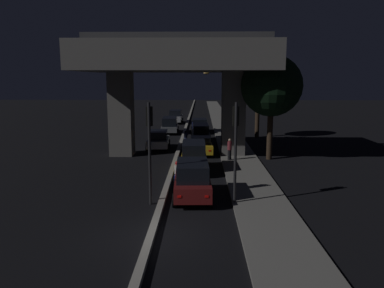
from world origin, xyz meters
TOP-DOWN VIEW (x-y plane):
  - ground_plane at (0.00, 0.00)m, footprint 200.00×200.00m
  - median_divider at (0.00, 35.00)m, footprint 0.32×126.00m
  - sidewalk_right at (4.94, 28.00)m, footprint 2.85×126.00m
  - elevated_overpass at (0.00, 16.23)m, footprint 15.17×9.01m
  - traffic_light_left_of_median at (-0.56, 4.01)m, footprint 0.30×0.49m
  - traffic_light_right_of_median at (3.62, 4.01)m, footprint 0.30×0.49m
  - street_lamp at (3.83, 22.28)m, footprint 2.08×0.32m
  - car_dark_red_lead at (1.51, 4.87)m, footprint 2.10×4.05m
  - car_taxi_yellow_second at (1.46, 10.86)m, footprint 1.93×4.27m
  - car_taxi_yellow_third at (1.91, 16.71)m, footprint 2.12×4.08m
  - car_black_fourth at (1.91, 22.84)m, footprint 1.99×4.65m
  - car_dark_blue_fifth at (1.77, 29.71)m, footprint 2.07×4.32m
  - car_silver_lead_oncoming at (-1.86, 18.90)m, footprint 2.11×4.11m
  - car_grey_second_oncoming at (-1.67, 29.04)m, footprint 2.02×4.66m
  - car_silver_third_oncoming at (-1.68, 39.01)m, footprint 2.02×4.14m
  - motorcycle_blue_filtering_near at (0.56, 7.30)m, footprint 0.34×2.01m
  - motorcycle_red_filtering_mid at (0.80, 15.57)m, footprint 0.33×1.92m
  - motorcycle_white_filtering_far at (0.49, 21.08)m, footprint 0.34×1.73m
  - pedestrian_on_sidewalk at (4.11, 13.85)m, footprint 0.33×0.33m
  - roadside_tree_kerbside_near at (7.27, 14.84)m, footprint 4.66×4.66m
  - roadside_tree_kerbside_mid at (7.96, 26.11)m, footprint 3.90×3.90m

SIDE VIEW (x-z plane):
  - ground_plane at x=0.00m, z-range 0.00..0.00m
  - sidewalk_right at x=4.94m, z-range 0.00..0.14m
  - median_divider at x=0.00m, z-range 0.00..0.22m
  - motorcycle_white_filtering_far at x=0.49m, z-range -0.10..1.29m
  - motorcycle_blue_filtering_near at x=0.56m, z-range -0.11..1.34m
  - motorcycle_red_filtering_mid at x=0.80m, z-range -0.12..1.38m
  - car_taxi_yellow_third at x=1.91m, z-range 0.00..1.47m
  - car_dark_blue_fifth at x=1.77m, z-range 0.05..1.66m
  - car_silver_lead_oncoming at x=-1.86m, z-range 0.04..1.70m
  - car_black_fourth at x=1.91m, z-range 0.05..1.83m
  - pedestrian_on_sidewalk at x=4.11m, z-range 0.14..1.76m
  - car_silver_third_oncoming at x=-1.68m, z-range 0.02..1.90m
  - car_grey_second_oncoming at x=-1.67m, z-range 0.06..1.90m
  - car_dark_red_lead at x=1.51m, z-range 0.05..1.99m
  - car_taxi_yellow_second at x=1.46m, z-range 0.05..2.04m
  - traffic_light_left_of_median at x=-0.56m, z-range 0.92..5.99m
  - traffic_light_right_of_median at x=3.62m, z-range 0.92..6.01m
  - street_lamp at x=3.83m, z-range 0.69..7.69m
  - roadside_tree_kerbside_mid at x=7.96m, z-range 1.52..8.55m
  - roadside_tree_kerbside_near at x=7.27m, z-range 1.65..9.65m
  - elevated_overpass at x=0.00m, z-range 2.40..12.20m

